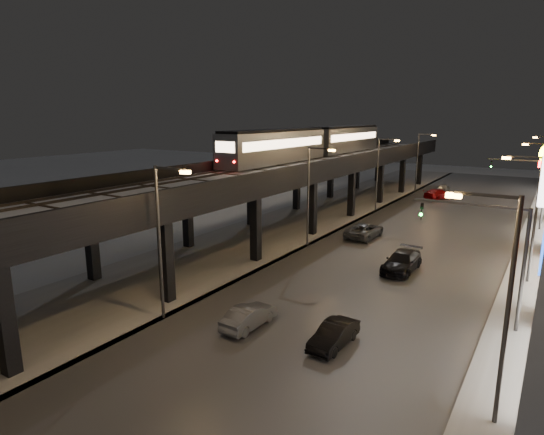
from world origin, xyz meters
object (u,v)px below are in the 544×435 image
Objects in this scene: car_onc_silver at (334,336)px; car_onc_white at (402,262)px; car_near_white at (249,317)px; car_mid_silver at (364,231)px; subway_train at (316,142)px; car_far_white at (443,188)px; car_mid_dark at (438,194)px.

car_onc_silver is 0.72× the size of car_onc_white.
car_near_white reaches higher than car_onc_silver.
car_onc_silver is at bearing 108.65° from car_mid_silver.
subway_train is 24.75m from car_far_white.
car_onc_white is (5.37, -39.35, 0.03)m from car_far_white.
car_mid_silver is 1.25× the size of car_far_white.
car_onc_silver is at bearing -172.04° from car_near_white.
car_mid_silver is at bearing 84.40° from car_far_white.
car_near_white is 0.79× the size of car_mid_dark.
car_onc_silver is at bearing -87.68° from car_onc_white.
subway_train is 20.46m from car_mid_dark.
car_near_white is 0.74× the size of car_mid_silver.
subway_train is at bearing -67.21° from car_near_white.
car_mid_dark is at bearing 49.53° from subway_train.
car_mid_dark is 1.32× the size of car_onc_silver.
car_mid_dark reaches higher than car_onc_silver.
car_mid_silver is at bearing 106.63° from car_mid_dark.
car_mid_silver is 31.54m from car_far_white.
subway_train reaches higher than car_far_white.
car_onc_white is (17.19, -19.01, -7.67)m from subway_train.
subway_train is 8.88× the size of car_far_white.
car_near_white is (12.76, -32.92, -7.78)m from subway_train.
car_near_white is 4.97m from car_onc_silver.
car_onc_silver is at bearing 91.93° from car_far_white.
subway_train is 36.16m from car_near_white.
subway_train reaches higher than car_mid_silver.
car_near_white is 0.75× the size of car_onc_white.
car_mid_silver is 9.86m from car_onc_white.
subway_train is at bearing -43.54° from car_mid_silver.
car_near_white is 1.04× the size of car_onc_silver.
car_mid_dark is 5.93m from car_far_white.
car_far_white is (0.64, 31.54, -0.02)m from car_mid_silver.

